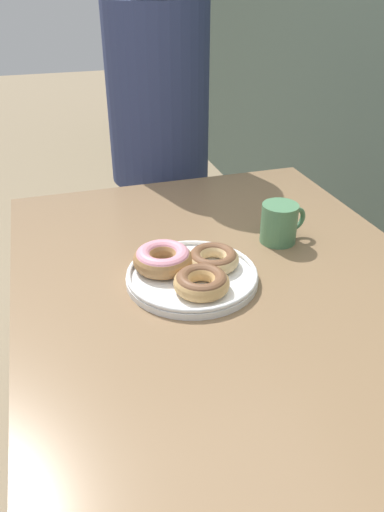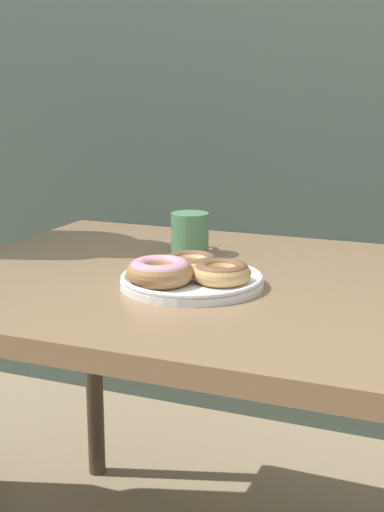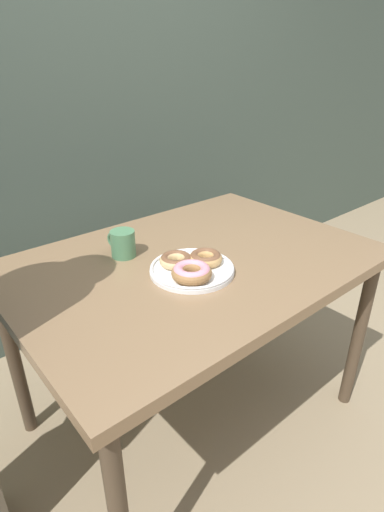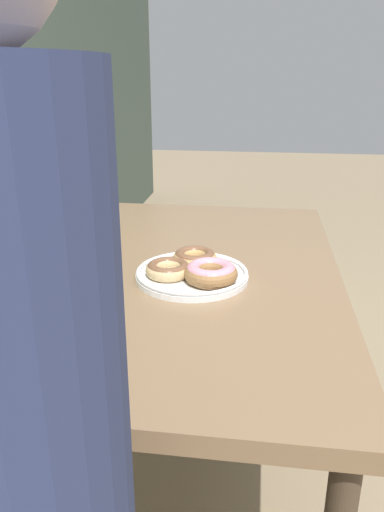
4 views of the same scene
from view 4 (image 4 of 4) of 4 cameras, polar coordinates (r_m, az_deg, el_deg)
ground_plane at (r=1.72m, az=4.53°, el=-25.68°), size 14.00×14.00×0.00m
dining_table at (r=1.34m, az=-2.84°, el=-4.06°), size 1.26×0.89×0.76m
donut_plate at (r=1.21m, az=0.19°, el=-1.60°), size 0.28×0.28×0.06m
coffee_mug at (r=1.17m, az=-12.96°, el=-1.73°), size 0.09×0.12×0.10m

